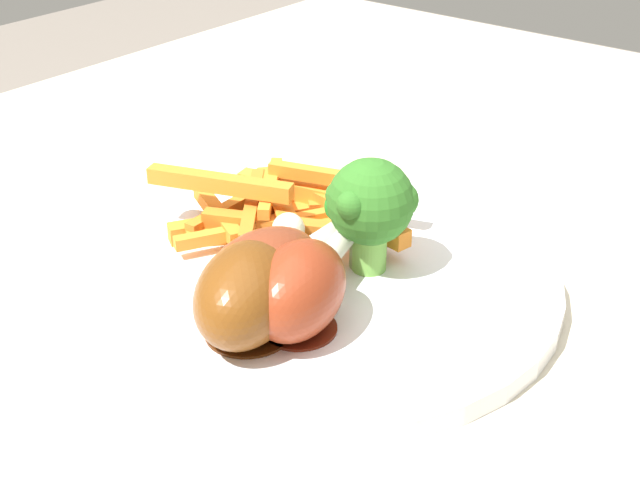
{
  "coord_description": "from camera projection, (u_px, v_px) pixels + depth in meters",
  "views": [
    {
      "loc": [
        0.29,
        0.29,
        1.0
      ],
      "look_at": [
        -0.05,
        0.01,
        0.75
      ],
      "focal_mm": 50.0,
      "sensor_mm": 36.0,
      "label": 1
    }
  ],
  "objects": [
    {
      "name": "chicken_drumstick_far",
      "position": [
        262.0,
        277.0,
        0.46
      ],
      "size": [
        0.14,
        0.05,
        0.05
      ],
      "color": "#5C2012",
      "rests_on": "dinner_plate"
    },
    {
      "name": "chicken_drumstick_extra",
      "position": [
        301.0,
        287.0,
        0.45
      ],
      "size": [
        0.12,
        0.06,
        0.05
      ],
      "color": "#621D0F",
      "rests_on": "dinner_plate"
    },
    {
      "name": "dining_table",
      "position": [
        246.0,
        449.0,
        0.54
      ],
      "size": [
        1.23,
        0.84,
        0.72
      ],
      "color": "beige",
      "rests_on": "ground_plane"
    },
    {
      "name": "broccoli_floret_front",
      "position": [
        365.0,
        207.0,
        0.5
      ],
      "size": [
        0.04,
        0.04,
        0.06
      ],
      "color": "#7BA45C",
      "rests_on": "dinner_plate"
    },
    {
      "name": "dinner_plate",
      "position": [
        320.0,
        279.0,
        0.52
      ],
      "size": [
        0.28,
        0.28,
        0.01
      ],
      "primitive_type": "cylinder",
      "color": "white",
      "rests_on": "dining_table"
    },
    {
      "name": "chicken_drumstick_near",
      "position": [
        249.0,
        290.0,
        0.45
      ],
      "size": [
        0.12,
        0.08,
        0.05
      ],
      "color": "#4B220B",
      "rests_on": "dinner_plate"
    },
    {
      "name": "broccoli_floret_middle",
      "position": [
        370.0,
        205.0,
        0.49
      ],
      "size": [
        0.05,
        0.05,
        0.07
      ],
      "color": "#78BE4C",
      "rests_on": "dinner_plate"
    },
    {
      "name": "carrot_fries_pile",
      "position": [
        274.0,
        209.0,
        0.55
      ],
      "size": [
        0.13,
        0.15,
        0.04
      ],
      "color": "orange",
      "rests_on": "dinner_plate"
    }
  ]
}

